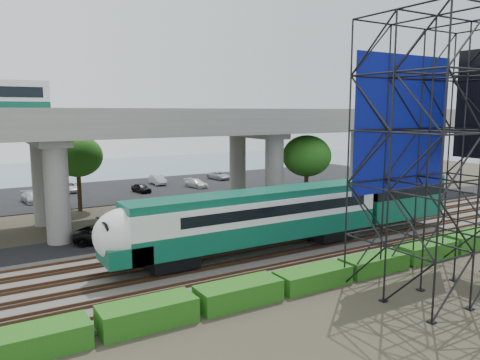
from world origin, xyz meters
TOP-DOWN VIEW (x-y plane):
  - ground at (0.00, 0.00)m, footprint 140.00×140.00m
  - ballast_bed at (0.00, 2.00)m, footprint 90.00×12.00m
  - service_road at (0.00, 10.50)m, footprint 90.00×5.00m
  - parking_lot at (0.00, 34.00)m, footprint 90.00×18.00m
  - harbor_water at (0.00, 56.00)m, footprint 140.00×40.00m
  - rail_tracks at (0.00, 2.00)m, footprint 90.00×9.52m
  - commuter_train at (3.46, 2.00)m, footprint 29.30×3.06m
  - overpass at (-1.15, 16.00)m, footprint 80.00×12.00m
  - scaffold_tower at (7.32, -7.98)m, footprint 9.36×6.36m
  - hedge_strip at (1.01, -4.30)m, footprint 34.60×1.80m
  - trees at (-4.67, 16.17)m, footprint 40.94×16.94m
  - suv at (-6.83, 10.63)m, footprint 5.50×3.89m
  - parked_cars at (-1.18, 33.69)m, footprint 35.20×9.22m

SIDE VIEW (x-z plane):
  - ground at x=0.00m, z-range 0.00..0.00m
  - harbor_water at x=0.00m, z-range 0.00..0.03m
  - service_road at x=0.00m, z-range 0.00..0.08m
  - parking_lot at x=0.00m, z-range 0.00..0.08m
  - ballast_bed at x=0.00m, z-range 0.00..0.20m
  - rail_tracks at x=0.00m, z-range 0.20..0.36m
  - hedge_strip at x=1.01m, z-range -0.04..1.16m
  - parked_cars at x=-1.18m, z-range 0.02..1.33m
  - suv at x=-6.83m, z-range 0.08..1.47m
  - commuter_train at x=3.46m, z-range 0.73..5.03m
  - trees at x=-4.67m, z-range 1.73..9.42m
  - scaffold_tower at x=7.32m, z-range -0.03..14.97m
  - overpass at x=-1.15m, z-range 2.01..14.41m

